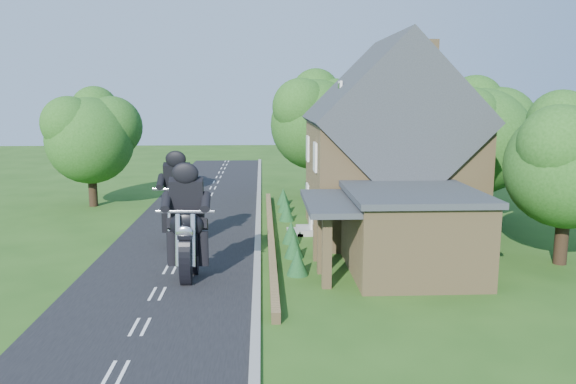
{
  "coord_description": "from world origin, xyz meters",
  "views": [
    {
      "loc": [
        3.89,
        -22.9,
        7.22
      ],
      "look_at": [
        5.08,
        2.67,
        2.8
      ],
      "focal_mm": 35.0,
      "sensor_mm": 36.0,
      "label": 1
    }
  ],
  "objects_px": {
    "house": "(388,151)",
    "motorcycle_lead": "(189,263)",
    "garden_wall": "(271,234)",
    "annex": "(409,230)",
    "motorcycle_follow": "(179,231)"
  },
  "relations": [
    {
      "from": "motorcycle_follow",
      "to": "motorcycle_lead",
      "type": "bearing_deg",
      "value": 107.76
    },
    {
      "from": "annex",
      "to": "motorcycle_follow",
      "type": "relative_size",
      "value": 4.74
    },
    {
      "from": "annex",
      "to": "motorcycle_follow",
      "type": "distance_m",
      "value": 11.2
    },
    {
      "from": "annex",
      "to": "motorcycle_lead",
      "type": "distance_m",
      "value": 8.98
    },
    {
      "from": "garden_wall",
      "to": "motorcycle_lead",
      "type": "bearing_deg",
      "value": -117.25
    },
    {
      "from": "garden_wall",
      "to": "annex",
      "type": "relative_size",
      "value": 3.12
    },
    {
      "from": "annex",
      "to": "motorcycle_lead",
      "type": "bearing_deg",
      "value": -175.78
    },
    {
      "from": "garden_wall",
      "to": "house",
      "type": "distance_m",
      "value": 7.52
    },
    {
      "from": "motorcycle_lead",
      "to": "motorcycle_follow",
      "type": "relative_size",
      "value": 1.02
    },
    {
      "from": "house",
      "to": "motorcycle_follow",
      "type": "bearing_deg",
      "value": -169.42
    },
    {
      "from": "house",
      "to": "motorcycle_lead",
      "type": "xyz_separation_m",
      "value": [
        -9.52,
        -7.46,
        -3.64
      ]
    },
    {
      "from": "motorcycle_follow",
      "to": "garden_wall",
      "type": "bearing_deg",
      "value": -161.83
    },
    {
      "from": "house",
      "to": "annex",
      "type": "bearing_deg",
      "value": -95.24
    },
    {
      "from": "garden_wall",
      "to": "motorcycle_follow",
      "type": "distance_m",
      "value": 4.63
    },
    {
      "from": "garden_wall",
      "to": "motorcycle_follow",
      "type": "relative_size",
      "value": 14.81
    }
  ]
}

